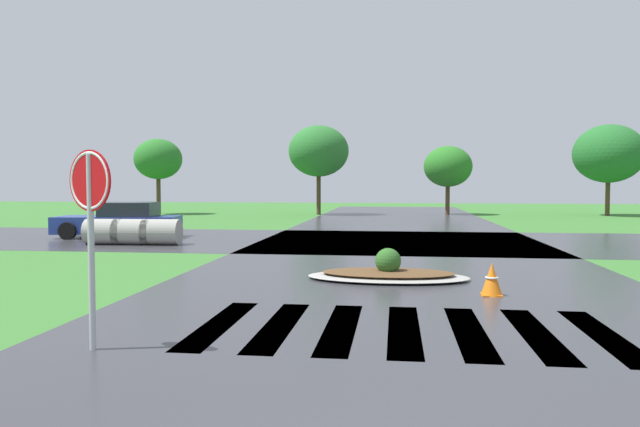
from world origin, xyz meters
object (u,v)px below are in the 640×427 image
Objects in this scene: median_island at (388,273)px; car_white_sedan at (121,221)px; stop_sign at (90,202)px; drainage_pipe_stack at (133,232)px; traffic_cone at (492,280)px.

car_white_sedan is (-10.30, 8.80, 0.49)m from median_island.
stop_sign is 0.76× the size of drainage_pipe_stack.
traffic_cone is (1.93, -1.63, 0.16)m from median_island.
stop_sign is at bearing -141.83° from traffic_cone.
traffic_cone is at bearing 62.73° from stop_sign.
car_white_sedan is at bearing 123.19° from drainage_pipe_stack.
stop_sign is 16.26m from car_white_sedan.
stop_sign is at bearing -121.01° from median_island.
car_white_sedan is at bearing 139.02° from stop_sign.
car_white_sedan reaches higher than traffic_cone.
stop_sign is at bearing -67.48° from drainage_pipe_stack.
traffic_cone is (5.51, 4.33, -1.55)m from stop_sign.
median_island is (3.58, 5.96, -1.72)m from stop_sign.
traffic_cone is (10.60, -7.94, -0.14)m from drainage_pipe_stack.
drainage_pipe_stack is (1.63, -2.49, -0.19)m from car_white_sedan.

